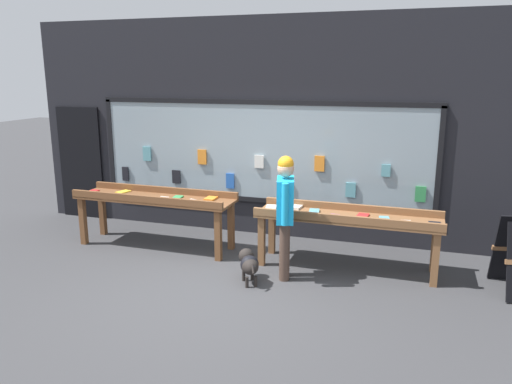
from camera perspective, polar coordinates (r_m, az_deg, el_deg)
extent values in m
plane|color=#38383A|center=(6.63, -4.50, -10.77)|extent=(40.00, 40.00, 0.00)
cube|color=black|center=(8.36, 1.52, 7.22)|extent=(8.66, 0.20, 3.61)
cube|color=#8C9EA8|center=(8.33, 0.34, 4.59)|extent=(5.67, 0.03, 1.64)
cube|color=black|center=(8.24, 0.35, 10.23)|extent=(5.75, 0.06, 0.08)
cube|color=black|center=(8.49, 0.33, -0.88)|extent=(5.75, 0.06, 0.08)
cube|color=black|center=(9.56, -16.18, 5.22)|extent=(0.08, 0.06, 1.64)
cube|color=black|center=(7.97, 20.24, 3.35)|extent=(0.08, 0.06, 1.64)
cube|color=black|center=(9.46, -14.69, 2.02)|extent=(0.12, 0.03, 0.26)
cube|color=#5999A5|center=(9.15, -12.34, 4.30)|extent=(0.15, 0.03, 0.26)
cube|color=black|center=(8.95, -9.09, 1.73)|extent=(0.15, 0.03, 0.23)
cube|color=orange|center=(8.67, -6.17, 4.00)|extent=(0.16, 0.03, 0.25)
cube|color=#2659B2|center=(8.55, -2.97, 1.28)|extent=(0.14, 0.03, 0.26)
cube|color=silver|center=(8.31, 0.37, 3.49)|extent=(0.16, 0.03, 0.22)
cube|color=orange|center=(8.26, 3.58, 0.63)|extent=(0.14, 0.03, 0.20)
cube|color=orange|center=(8.07, 7.27, 3.24)|extent=(0.16, 0.03, 0.25)
cube|color=#5999A5|center=(8.07, 10.77, 0.23)|extent=(0.16, 0.03, 0.24)
cube|color=#5999A5|center=(7.96, 14.63, 2.39)|extent=(0.14, 0.03, 0.19)
cube|color=#338C4C|center=(8.02, 18.28, -0.24)|extent=(0.16, 0.03, 0.24)
cube|color=black|center=(10.02, -19.37, 3.14)|extent=(0.90, 0.04, 2.10)
cube|color=brown|center=(8.53, -19.16, -3.15)|extent=(0.09, 0.09, 0.77)
cube|color=brown|center=(7.38, -4.34, -4.99)|extent=(0.09, 0.09, 0.77)
cube|color=brown|center=(8.93, -17.14, -2.26)|extent=(0.09, 0.09, 0.77)
cube|color=brown|center=(7.84, -2.87, -3.84)|extent=(0.09, 0.09, 0.77)
cube|color=brown|center=(7.99, -11.50, -0.74)|extent=(2.56, 0.71, 0.04)
cube|color=brown|center=(7.72, -12.66, -0.85)|extent=(2.56, 0.08, 0.12)
cube|color=brown|center=(8.25, -10.45, 0.17)|extent=(2.56, 0.08, 0.12)
cube|color=red|center=(8.59, -18.17, 0.06)|extent=(0.14, 0.20, 0.03)
cube|color=#5999A5|center=(8.31, -17.19, -0.31)|extent=(0.16, 0.21, 0.03)
cube|color=yellow|center=(8.44, -14.94, 0.03)|extent=(0.20, 0.26, 0.02)
cube|color=orange|center=(8.04, -14.35, -0.57)|extent=(0.16, 0.20, 0.03)
cube|color=#5999A5|center=(7.95, -12.78, -0.69)|extent=(0.20, 0.22, 0.02)
cube|color=silver|center=(7.85, -10.75, -0.74)|extent=(0.16, 0.22, 0.02)
cube|color=#338C4C|center=(7.87, -8.97, -0.62)|extent=(0.15, 0.23, 0.02)
cube|color=silver|center=(7.62, -7.52, -1.05)|extent=(0.21, 0.24, 0.02)
cube|color=orange|center=(7.73, -5.20, -0.75)|extent=(0.16, 0.22, 0.03)
cube|color=silver|center=(7.32, -4.55, -1.55)|extent=(0.19, 0.21, 0.03)
cube|color=brown|center=(7.19, 0.65, -5.63)|extent=(0.09, 0.09, 0.73)
cube|color=brown|center=(6.90, 19.81, -7.31)|extent=(0.09, 0.09, 0.73)
cube|color=brown|center=(7.67, 1.84, -4.40)|extent=(0.09, 0.09, 0.73)
cube|color=brown|center=(7.39, 19.74, -5.91)|extent=(0.09, 0.09, 0.73)
cube|color=brown|center=(7.08, 10.45, -2.92)|extent=(2.56, 0.71, 0.04)
cube|color=brown|center=(6.76, 10.10, -3.15)|extent=(2.56, 0.08, 0.12)
cube|color=brown|center=(7.36, 10.82, -1.81)|extent=(2.56, 0.08, 0.12)
cube|color=silver|center=(7.40, 1.75, -1.72)|extent=(0.19, 0.25, 0.02)
cube|color=silver|center=(7.39, 4.65, -1.74)|extent=(0.16, 0.22, 0.03)
cube|color=#5999A5|center=(7.20, 6.67, -2.21)|extent=(0.17, 0.24, 0.03)
cube|color=#994CA5|center=(6.96, 8.89, -2.83)|extent=(0.15, 0.21, 0.03)
cube|color=red|center=(7.12, 12.12, -2.64)|extent=(0.17, 0.20, 0.02)
cube|color=#5999A5|center=(7.01, 14.48, -3.00)|extent=(0.17, 0.23, 0.03)
cube|color=silver|center=(6.89, 16.80, -3.43)|extent=(0.16, 0.21, 0.03)
cube|color=black|center=(6.96, 19.76, -3.50)|extent=(0.16, 0.19, 0.03)
cylinder|color=#4C382D|center=(6.68, 3.28, -6.80)|extent=(0.14, 0.14, 0.81)
cylinder|color=#4C382D|center=(6.83, 3.30, -6.34)|extent=(0.14, 0.14, 0.81)
cube|color=#19A5E0|center=(6.55, 3.37, -0.90)|extent=(0.32, 0.49, 0.57)
cylinder|color=#19A5E0|center=(6.27, 3.34, -1.42)|extent=(0.09, 0.09, 0.54)
cylinder|color=#19A5E0|center=(6.83, 3.40, -0.19)|extent=(0.09, 0.09, 0.54)
sphere|color=tan|center=(6.46, 3.42, 2.66)|extent=(0.22, 0.22, 0.22)
sphere|color=orange|center=(6.45, 3.43, 3.24)|extent=(0.21, 0.21, 0.21)
ellipsoid|color=black|center=(6.61, -0.74, -8.36)|extent=(0.38, 0.44, 0.23)
ellipsoid|color=black|center=(6.60, -0.74, -8.28)|extent=(0.32, 0.31, 0.24)
sphere|color=black|center=(6.80, -1.12, -7.31)|extent=(0.21, 0.21, 0.21)
cylinder|color=black|center=(6.40, -0.36, -8.78)|extent=(0.07, 0.10, 0.12)
cylinder|color=black|center=(6.79, -0.44, -9.45)|extent=(0.04, 0.04, 0.14)
cylinder|color=black|center=(6.77, -1.41, -9.53)|extent=(0.04, 0.04, 0.14)
cylinder|color=black|center=(6.59, -0.04, -10.19)|extent=(0.04, 0.04, 0.14)
cylinder|color=black|center=(6.57, -1.05, -10.27)|extent=(0.04, 0.04, 0.14)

